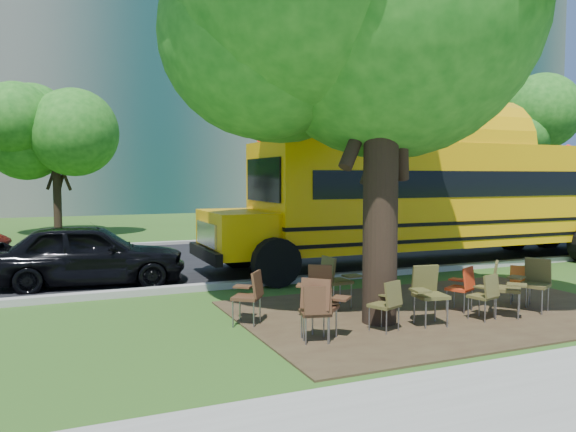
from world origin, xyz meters
name	(u,v)px	position (x,y,z in m)	size (l,w,h in m)	color
ground	(374,311)	(0.00, 0.00, 0.00)	(160.00, 160.00, 0.00)	#2A4916
dirt_patch	(437,311)	(1.00, -0.50, 0.01)	(7.00, 4.50, 0.03)	#382819
asphalt_road	(247,258)	(0.00, 7.00, 0.02)	(80.00, 8.00, 0.04)	black
kerb_near	(304,279)	(0.00, 3.00, 0.07)	(80.00, 0.25, 0.14)	gray
kerb_far	(210,241)	(0.00, 11.10, 0.07)	(80.00, 0.25, 0.14)	gray
building_main	(3,54)	(-8.00, 36.00, 11.00)	(38.00, 16.00, 22.00)	slate
building_right	(379,71)	(24.00, 38.00, 12.50)	(30.00, 16.00, 25.00)	#6E685C
bg_tree_2	(55,132)	(-5.00, 16.00, 4.21)	(4.80, 4.80, 6.62)	black
bg_tree_3	(362,119)	(8.00, 14.00, 5.03)	(5.60, 5.60, 7.84)	black
bg_tree_4	(512,138)	(16.00, 13.00, 4.34)	(5.00, 5.00, 6.85)	black
school_bus	(460,195)	(5.27, 4.00, 1.88)	(13.35, 3.16, 3.25)	#DA9C06
chair_0	(318,308)	(-1.80, -1.39, 0.53)	(0.65, 0.51, 0.86)	#402717
chair_1	(321,302)	(-1.72, -1.33, 0.59)	(0.82, 0.65, 0.96)	#4B2C1B
chair_2	(388,300)	(-0.55, -1.29, 0.51)	(0.56, 0.64, 0.82)	#4D4821
chair_3	(428,289)	(0.26, -1.21, 0.60)	(0.70, 0.57, 0.97)	#4D4921
chair_4	(486,292)	(1.33, -1.35, 0.50)	(0.55, 0.58, 0.80)	brown
chair_5	(503,283)	(1.77, -1.28, 0.59)	(0.65, 0.82, 0.96)	#4A4420
chair_6	(534,279)	(2.57, -1.17, 0.59)	(0.77, 0.65, 0.96)	#4C4421
chair_7	(522,281)	(2.74, -0.74, 0.48)	(0.66, 0.52, 0.77)	#D15816
chair_8	(250,292)	(-2.35, -0.04, 0.55)	(0.60, 0.76, 0.89)	#472A19
chair_9	(318,285)	(-1.11, 0.01, 0.55)	(0.75, 0.59, 0.89)	#4F301C
chair_10	(335,277)	(-0.56, 0.41, 0.60)	(0.60, 0.63, 0.96)	#4D4621
chair_11	(463,284)	(1.38, -0.71, 0.51)	(0.56, 0.66, 0.83)	red
black_car	(89,254)	(-4.53, 4.43, 0.70)	(1.66, 4.13, 1.41)	black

